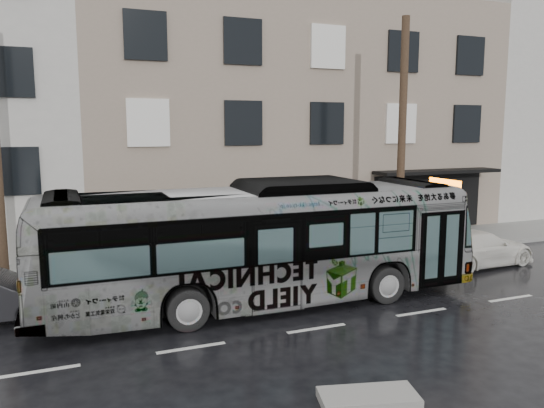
{
  "coord_description": "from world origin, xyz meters",
  "views": [
    {
      "loc": [
        -5.76,
        -13.92,
        5.0
      ],
      "look_at": [
        0.79,
        2.5,
        2.46
      ],
      "focal_mm": 35.0,
      "sensor_mm": 36.0,
      "label": 1
    }
  ],
  "objects_px": {
    "utility_pole_front": "(402,137)",
    "sign_post": "(422,220)",
    "bus": "(262,243)",
    "white_sedan": "(477,248)"
  },
  "relations": [
    {
      "from": "utility_pole_front",
      "to": "sign_post",
      "type": "bearing_deg",
      "value": 0.0
    },
    {
      "from": "sign_post",
      "to": "utility_pole_front",
      "type": "bearing_deg",
      "value": 180.0
    },
    {
      "from": "utility_pole_front",
      "to": "sign_post",
      "type": "distance_m",
      "value": 3.48
    },
    {
      "from": "bus",
      "to": "sign_post",
      "type": "bearing_deg",
      "value": -66.84
    },
    {
      "from": "sign_post",
      "to": "bus",
      "type": "relative_size",
      "value": 0.19
    },
    {
      "from": "bus",
      "to": "utility_pole_front",
      "type": "bearing_deg",
      "value": -63.73
    },
    {
      "from": "sign_post",
      "to": "white_sedan",
      "type": "xyz_separation_m",
      "value": [
        0.62,
        -2.44,
        -0.69
      ]
    },
    {
      "from": "sign_post",
      "to": "white_sedan",
      "type": "relative_size",
      "value": 0.53
    },
    {
      "from": "utility_pole_front",
      "to": "bus",
      "type": "height_order",
      "value": "utility_pole_front"
    },
    {
      "from": "utility_pole_front",
      "to": "sign_post",
      "type": "relative_size",
      "value": 3.75
    }
  ]
}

